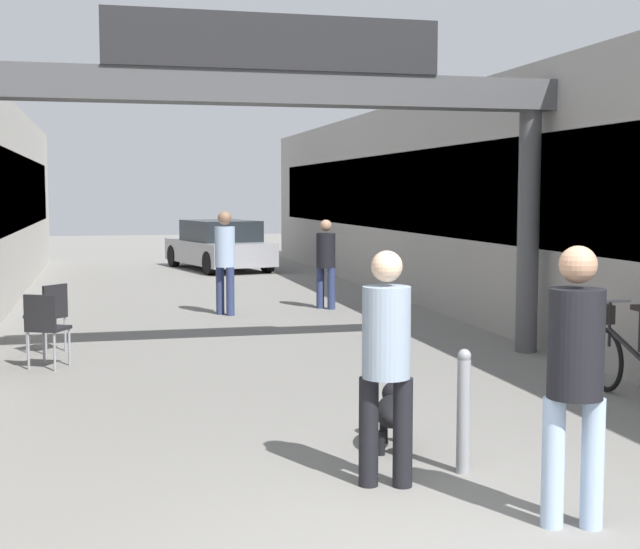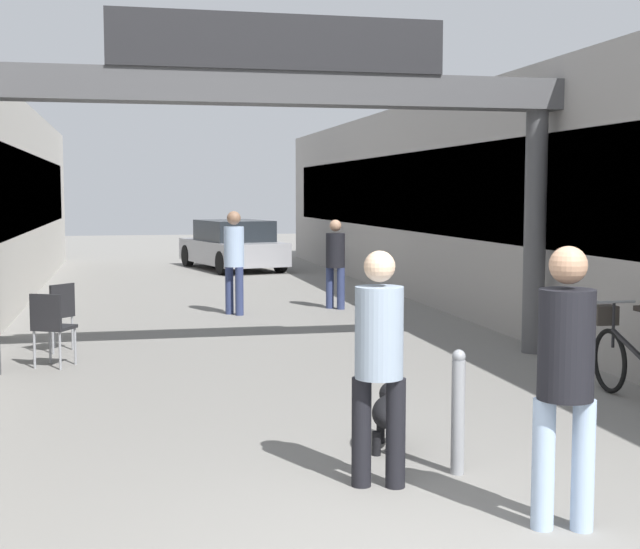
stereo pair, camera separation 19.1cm
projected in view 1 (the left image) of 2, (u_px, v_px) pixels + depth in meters
storefront_right at (497, 202)px, 16.45m from camera, size 3.00×26.00×3.79m
arcade_sign_gateway at (273, 120)px, 10.55m from camera, size 7.40×0.47×4.13m
pedestrian_with_dog at (386, 353)px, 6.22m from camera, size 0.43×0.43×1.67m
pedestrian_companion at (575, 367)px, 5.44m from camera, size 0.43×0.43×1.75m
pedestrian_carrying_crate at (225, 255)px, 15.02m from camera, size 0.48×0.48×1.76m
pedestrian_elderly_walking at (326, 258)px, 15.83m from camera, size 0.48×0.48×1.59m
dog_on_leash at (392, 410)px, 7.24m from camera, size 0.46×0.71×0.50m
bicycle_black_second at (626, 357)px, 8.88m from camera, size 0.46×1.69×0.98m
bollard_post_metal at (464, 410)px, 6.56m from camera, size 0.10×0.10×0.93m
cafe_chair_black_nearer at (45, 324)px, 10.43m from camera, size 0.54×0.54×0.89m
cafe_chair_black_farther at (50, 311)px, 11.52m from camera, size 0.57×0.57×0.89m
parked_car_silver at (219, 246)px, 23.98m from camera, size 2.64×4.30×1.33m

